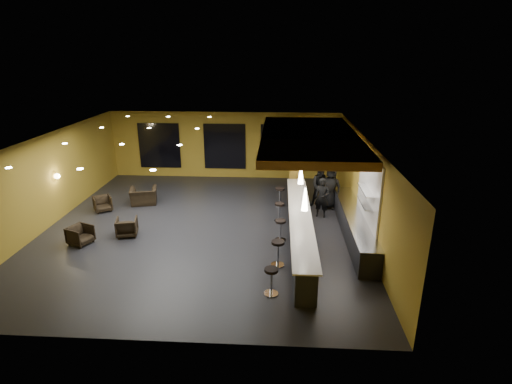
# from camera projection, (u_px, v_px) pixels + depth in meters

# --- Properties ---
(floor) EXTENTS (12.00, 13.00, 0.10)m
(floor) POSITION_uv_depth(u_px,v_px,m) (204.00, 228.00, 15.57)
(floor) COLOR black
(floor) RESTS_ON ground
(ceiling) EXTENTS (12.00, 13.00, 0.10)m
(ceiling) POSITION_uv_depth(u_px,v_px,m) (200.00, 137.00, 14.36)
(ceiling) COLOR black
(wall_back) EXTENTS (12.00, 0.10, 3.50)m
(wall_back) POSITION_uv_depth(u_px,v_px,m) (225.00, 145.00, 21.13)
(wall_back) COLOR olive
(wall_back) RESTS_ON floor
(wall_front) EXTENTS (12.00, 0.10, 3.50)m
(wall_front) POSITION_uv_depth(u_px,v_px,m) (147.00, 278.00, 8.80)
(wall_front) COLOR olive
(wall_front) RESTS_ON floor
(wall_left) EXTENTS (0.10, 13.00, 3.50)m
(wall_left) POSITION_uv_depth(u_px,v_px,m) (46.00, 181.00, 15.30)
(wall_left) COLOR olive
(wall_left) RESTS_ON floor
(wall_right) EXTENTS (0.10, 13.00, 3.50)m
(wall_right) POSITION_uv_depth(u_px,v_px,m) (365.00, 187.00, 14.63)
(wall_right) COLOR olive
(wall_right) RESTS_ON floor
(wood_soffit) EXTENTS (3.60, 8.00, 0.28)m
(wood_soffit) POSITION_uv_depth(u_px,v_px,m) (309.00, 138.00, 15.15)
(wood_soffit) COLOR #AA6D31
(wood_soffit) RESTS_ON ceiling
(window_left) EXTENTS (2.20, 0.06, 2.40)m
(window_left) POSITION_uv_depth(u_px,v_px,m) (160.00, 146.00, 21.23)
(window_left) COLOR black
(window_left) RESTS_ON wall_back
(window_center) EXTENTS (2.20, 0.06, 2.40)m
(window_center) POSITION_uv_depth(u_px,v_px,m) (225.00, 146.00, 21.04)
(window_center) COLOR black
(window_center) RESTS_ON wall_back
(window_right) EXTENTS (2.20, 0.06, 2.40)m
(window_right) POSITION_uv_depth(u_px,v_px,m) (282.00, 147.00, 20.87)
(window_right) COLOR black
(window_right) RESTS_ON wall_back
(tile_backsplash) EXTENTS (0.06, 3.20, 2.40)m
(tile_backsplash) POSITION_uv_depth(u_px,v_px,m) (369.00, 190.00, 13.61)
(tile_backsplash) COLOR white
(tile_backsplash) RESTS_ON wall_right
(bar_counter) EXTENTS (0.60, 8.00, 1.00)m
(bar_counter) POSITION_uv_depth(u_px,v_px,m) (300.00, 228.00, 14.24)
(bar_counter) COLOR black
(bar_counter) RESTS_ON floor
(bar_top) EXTENTS (0.78, 8.10, 0.05)m
(bar_top) POSITION_uv_depth(u_px,v_px,m) (300.00, 214.00, 14.07)
(bar_top) COLOR beige
(bar_top) RESTS_ON bar_counter
(prep_counter) EXTENTS (0.70, 6.00, 0.86)m
(prep_counter) POSITION_uv_depth(u_px,v_px,m) (354.00, 225.00, 14.63)
(prep_counter) COLOR black
(prep_counter) RESTS_ON floor
(prep_top) EXTENTS (0.72, 6.00, 0.03)m
(prep_top) POSITION_uv_depth(u_px,v_px,m) (355.00, 214.00, 14.47)
(prep_top) COLOR silver
(prep_top) RESTS_ON prep_counter
(wall_shelf_lower) EXTENTS (0.30, 1.50, 0.03)m
(wall_shelf_lower) POSITION_uv_depth(u_px,v_px,m) (365.00, 203.00, 13.57)
(wall_shelf_lower) COLOR silver
(wall_shelf_lower) RESTS_ON wall_right
(wall_shelf_upper) EXTENTS (0.30, 1.50, 0.03)m
(wall_shelf_upper) POSITION_uv_depth(u_px,v_px,m) (366.00, 190.00, 13.42)
(wall_shelf_upper) COLOR silver
(wall_shelf_upper) RESTS_ON wall_right
(column) EXTENTS (0.60, 0.60, 3.50)m
(column) POSITION_uv_depth(u_px,v_px,m) (296.00, 161.00, 18.15)
(column) COLOR olive
(column) RESTS_ON floor
(wall_sconce) EXTENTS (0.22, 0.22, 0.22)m
(wall_sconce) POSITION_uv_depth(u_px,v_px,m) (57.00, 176.00, 15.74)
(wall_sconce) COLOR #FFE5B2
(wall_sconce) RESTS_ON wall_left
(pendant_0) EXTENTS (0.20, 0.20, 0.70)m
(pendant_0) POSITION_uv_depth(u_px,v_px,m) (305.00, 199.00, 11.74)
(pendant_0) COLOR white
(pendant_0) RESTS_ON wood_soffit
(pendant_1) EXTENTS (0.20, 0.20, 0.70)m
(pendant_1) POSITION_uv_depth(u_px,v_px,m) (301.00, 174.00, 14.09)
(pendant_1) COLOR white
(pendant_1) RESTS_ON wood_soffit
(pendant_2) EXTENTS (0.20, 0.20, 0.70)m
(pendant_2) POSITION_uv_depth(u_px,v_px,m) (298.00, 157.00, 16.44)
(pendant_2) COLOR white
(pendant_2) RESTS_ON wood_soffit
(staff_a) EXTENTS (0.67, 0.52, 1.64)m
(staff_a) POSITION_uv_depth(u_px,v_px,m) (322.00, 198.00, 16.24)
(staff_a) COLOR black
(staff_a) RESTS_ON floor
(staff_b) EXTENTS (0.92, 0.72, 1.89)m
(staff_b) POSITION_uv_depth(u_px,v_px,m) (321.00, 186.00, 17.24)
(staff_b) COLOR black
(staff_b) RESTS_ON floor
(staff_c) EXTENTS (1.03, 0.81, 1.86)m
(staff_c) POSITION_uv_depth(u_px,v_px,m) (330.00, 188.00, 17.10)
(staff_c) COLOR black
(staff_c) RESTS_ON floor
(armchair_a) EXTENTS (0.95, 0.94, 0.67)m
(armchair_a) POSITION_uv_depth(u_px,v_px,m) (80.00, 235.00, 14.09)
(armchair_a) COLOR black
(armchair_a) RESTS_ON floor
(armchair_b) EXTENTS (0.88, 0.89, 0.68)m
(armchair_b) POSITION_uv_depth(u_px,v_px,m) (127.00, 227.00, 14.72)
(armchair_b) COLOR black
(armchair_b) RESTS_ON floor
(armchair_c) EXTENTS (0.97, 0.97, 0.65)m
(armchair_c) POSITION_uv_depth(u_px,v_px,m) (103.00, 204.00, 16.98)
(armchair_c) COLOR black
(armchair_c) RESTS_ON floor
(armchair_d) EXTENTS (1.35, 1.24, 0.74)m
(armchair_d) POSITION_uv_depth(u_px,v_px,m) (144.00, 196.00, 17.76)
(armchair_d) COLOR black
(armchair_d) RESTS_ON floor
(bar_stool_0) EXTENTS (0.41, 0.41, 0.81)m
(bar_stool_0) POSITION_uv_depth(u_px,v_px,m) (271.00, 278.00, 11.09)
(bar_stool_0) COLOR silver
(bar_stool_0) RESTS_ON floor
(bar_stool_1) EXTENTS (0.43, 0.43, 0.85)m
(bar_stool_1) POSITION_uv_depth(u_px,v_px,m) (278.00, 250.00, 12.58)
(bar_stool_1) COLOR silver
(bar_stool_1) RESTS_ON floor
(bar_stool_2) EXTENTS (0.40, 0.40, 0.79)m
(bar_stool_2) POSITION_uv_depth(u_px,v_px,m) (280.00, 227.00, 14.27)
(bar_stool_2) COLOR silver
(bar_stool_2) RESTS_ON floor
(bar_stool_3) EXTENTS (0.40, 0.40, 0.78)m
(bar_stool_3) POSITION_uv_depth(u_px,v_px,m) (279.00, 210.00, 15.87)
(bar_stool_3) COLOR silver
(bar_stool_3) RESTS_ON floor
(bar_stool_4) EXTENTS (0.42, 0.42, 0.83)m
(bar_stool_4) POSITION_uv_depth(u_px,v_px,m) (280.00, 194.00, 17.46)
(bar_stool_4) COLOR silver
(bar_stool_4) RESTS_ON floor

